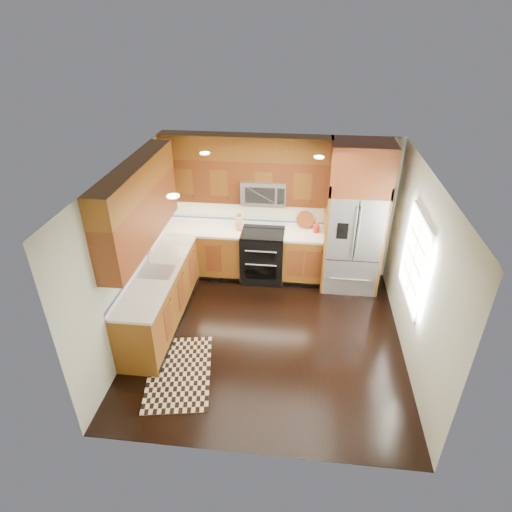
# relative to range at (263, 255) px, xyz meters

# --- Properties ---
(ground) EXTENTS (4.00, 4.00, 0.00)m
(ground) POSITION_rel_range_xyz_m (0.25, -1.67, -0.47)
(ground) COLOR black
(ground) RESTS_ON ground
(wall_back) EXTENTS (4.00, 0.02, 2.60)m
(wall_back) POSITION_rel_range_xyz_m (0.25, 0.33, 0.83)
(wall_back) COLOR beige
(wall_back) RESTS_ON ground
(wall_left) EXTENTS (0.02, 4.00, 2.60)m
(wall_left) POSITION_rel_range_xyz_m (-1.75, -1.67, 0.83)
(wall_left) COLOR beige
(wall_left) RESTS_ON ground
(wall_right) EXTENTS (0.02, 4.00, 2.60)m
(wall_right) POSITION_rel_range_xyz_m (2.25, -1.67, 0.83)
(wall_right) COLOR beige
(wall_right) RESTS_ON ground
(window) EXTENTS (0.04, 1.10, 1.30)m
(window) POSITION_rel_range_xyz_m (2.23, -1.47, 0.93)
(window) COLOR white
(window) RESTS_ON ground
(base_cabinets) EXTENTS (2.85, 3.00, 0.90)m
(base_cabinets) POSITION_rel_range_xyz_m (-0.98, -0.77, -0.02)
(base_cabinets) COLOR #93561C
(base_cabinets) RESTS_ON ground
(countertop) EXTENTS (2.86, 3.01, 0.04)m
(countertop) POSITION_rel_range_xyz_m (-0.84, -0.65, 0.45)
(countertop) COLOR silver
(countertop) RESTS_ON base_cabinets
(upper_cabinets) EXTENTS (2.85, 3.00, 1.15)m
(upper_cabinets) POSITION_rel_range_xyz_m (-0.90, -0.58, 1.56)
(upper_cabinets) COLOR maroon
(upper_cabinets) RESTS_ON ground
(range) EXTENTS (0.76, 0.67, 0.95)m
(range) POSITION_rel_range_xyz_m (0.00, 0.00, 0.00)
(range) COLOR black
(range) RESTS_ON ground
(microwave) EXTENTS (0.76, 0.40, 0.42)m
(microwave) POSITION_rel_range_xyz_m (-0.00, 0.13, 1.19)
(microwave) COLOR #B2B2B7
(microwave) RESTS_ON ground
(refrigerator) EXTENTS (0.98, 0.75, 2.60)m
(refrigerator) POSITION_rel_range_xyz_m (1.55, -0.04, 0.83)
(refrigerator) COLOR #B2B2B7
(refrigerator) RESTS_ON ground
(sink_faucet) EXTENTS (0.54, 0.44, 0.37)m
(sink_faucet) POSITION_rel_range_xyz_m (-1.48, -1.44, 0.52)
(sink_faucet) COLOR #B2B2B7
(sink_faucet) RESTS_ON countertop
(rug) EXTENTS (1.07, 1.53, 0.01)m
(rug) POSITION_rel_range_xyz_m (-0.90, -2.54, -0.46)
(rug) COLOR black
(rug) RESTS_ON ground
(knife_block) EXTENTS (0.14, 0.17, 0.30)m
(knife_block) POSITION_rel_range_xyz_m (-0.44, 0.09, 0.59)
(knife_block) COLOR #AE7455
(knife_block) RESTS_ON countertop
(utensil_crock) EXTENTS (0.12, 0.12, 0.30)m
(utensil_crock) POSITION_rel_range_xyz_m (0.93, 0.12, 0.57)
(utensil_crock) COLOR #AA2014
(utensil_crock) RESTS_ON countertop
(cutting_board) EXTENTS (0.38, 0.38, 0.02)m
(cutting_board) POSITION_rel_range_xyz_m (0.73, 0.27, 0.48)
(cutting_board) COLOR maroon
(cutting_board) RESTS_ON countertop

